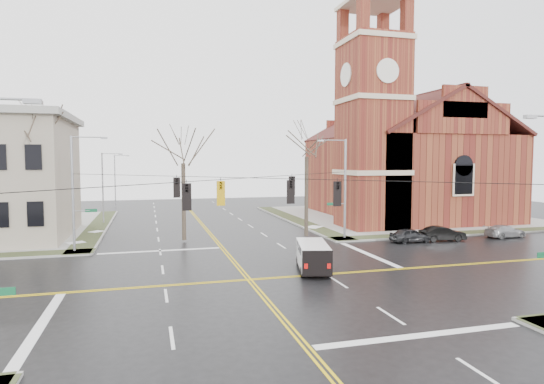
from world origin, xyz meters
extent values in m
plane|color=black|center=(0.00, 0.00, 0.00)|extent=(120.00, 120.00, 0.00)
cube|color=gray|center=(25.00, 25.00, 0.07)|extent=(30.00, 30.00, 0.15)
cube|color=#2B341C|center=(11.20, 25.00, 0.15)|extent=(2.00, 30.00, 0.02)
cube|color=#2B341C|center=(25.00, 11.20, 0.15)|extent=(30.00, 2.00, 0.02)
cube|color=#2B341C|center=(-11.20, 25.00, 0.15)|extent=(2.00, 30.00, 0.02)
cube|color=gold|center=(-0.12, 0.00, 0.01)|extent=(0.12, 100.00, 0.01)
cube|color=gold|center=(0.12, 0.00, 0.01)|extent=(0.12, 100.00, 0.01)
cube|color=gold|center=(0.00, -0.12, 0.01)|extent=(100.00, 0.12, 0.01)
cube|color=gold|center=(0.00, 0.12, 0.01)|extent=(100.00, 0.12, 0.01)
cube|color=silver|center=(5.00, -10.50, 0.01)|extent=(9.50, 0.50, 0.01)
cube|color=silver|center=(-5.00, 10.50, 0.01)|extent=(9.50, 0.50, 0.01)
cube|color=silver|center=(-10.50, -5.00, 0.01)|extent=(0.50, 9.50, 0.01)
cube|color=silver|center=(10.50, 5.00, 0.01)|extent=(0.50, 9.50, 0.01)
cube|color=maroon|center=(17.00, 17.00, 10.00)|extent=(6.00, 6.00, 20.00)
cube|color=beige|center=(17.00, 17.00, 19.50)|extent=(6.30, 6.30, 0.50)
cylinder|color=silver|center=(17.00, 13.95, 16.00)|extent=(2.40, 0.15, 2.40)
cylinder|color=silver|center=(13.95, 17.00, 16.00)|extent=(0.15, 2.40, 2.40)
cube|color=maroon|center=(26.00, 26.00, 5.00)|extent=(18.00, 24.00, 10.00)
cube|color=maroon|center=(16.80, 20.00, 2.20)|extent=(2.00, 5.00, 4.40)
cylinder|color=gray|center=(11.50, 11.50, 4.65)|extent=(0.20, 0.20, 9.00)
cylinder|color=gray|center=(10.90, 11.50, 3.30)|extent=(1.20, 0.06, 0.06)
cube|color=#0D4E2D|center=(10.20, 11.50, 3.30)|extent=(0.90, 0.04, 0.25)
cylinder|color=gray|center=(10.30, 11.50, 9.05)|extent=(2.40, 0.08, 0.08)
cube|color=gray|center=(9.10, 11.50, 9.00)|extent=(0.50, 0.22, 0.15)
cylinder|color=gray|center=(-11.50, 11.50, 4.65)|extent=(0.20, 0.20, 9.00)
cylinder|color=gray|center=(-10.90, 11.50, 3.30)|extent=(1.20, 0.06, 0.06)
cube|color=#0D4E2D|center=(-10.20, 11.50, 3.30)|extent=(0.90, 0.04, 0.25)
cylinder|color=gray|center=(-10.30, 11.50, 9.05)|extent=(2.40, 0.08, 0.08)
cube|color=gray|center=(-9.10, 11.50, 9.00)|extent=(0.50, 0.22, 0.15)
cube|color=gray|center=(9.10, -11.50, 9.00)|extent=(0.50, 0.22, 0.15)
cube|color=gray|center=(-9.10, -11.50, 9.00)|extent=(0.50, 0.22, 0.15)
cylinder|color=black|center=(0.00, 0.00, 6.20)|extent=(23.02, 23.02, 0.03)
cylinder|color=black|center=(0.00, 0.00, 6.20)|extent=(23.02, 23.02, 0.03)
imported|color=black|center=(-4.00, -4.00, 5.45)|extent=(0.21, 0.26, 1.30)
imported|color=black|center=(4.00, 4.00, 5.45)|extent=(0.21, 0.26, 1.30)
imported|color=#C9980B|center=(-2.00, -2.00, 5.45)|extent=(0.21, 0.26, 1.30)
imported|color=black|center=(-4.00, 4.00, 5.45)|extent=(0.21, 0.26, 1.30)
imported|color=black|center=(4.00, -4.00, 5.45)|extent=(0.21, 0.26, 1.30)
imported|color=black|center=(2.00, -2.00, 5.45)|extent=(0.21, 0.26, 1.30)
cylinder|color=gray|center=(-10.80, 28.00, 4.10)|extent=(0.16, 0.16, 8.00)
cylinder|color=gray|center=(-9.80, 28.00, 8.00)|extent=(2.00, 0.07, 0.07)
cube|color=gray|center=(-8.80, 28.00, 7.95)|extent=(0.45, 0.20, 0.13)
cylinder|color=gray|center=(-10.80, 48.00, 4.10)|extent=(0.16, 0.16, 8.00)
cylinder|color=gray|center=(-9.80, 48.00, 8.00)|extent=(2.00, 0.07, 0.07)
cube|color=gray|center=(-8.80, 48.00, 7.95)|extent=(0.45, 0.20, 0.13)
cube|color=white|center=(4.50, 1.02, 1.07)|extent=(2.89, 5.02, 1.51)
cube|color=white|center=(4.96, 2.93, 0.85)|extent=(1.96, 1.21, 1.07)
cube|color=black|center=(5.04, 3.23, 1.34)|extent=(1.63, 0.50, 0.71)
cube|color=black|center=(4.54, 1.20, 1.56)|extent=(2.55, 3.55, 0.49)
cube|color=#B70C0A|center=(3.25, -1.14, 0.89)|extent=(0.22, 0.11, 0.30)
cube|color=#B70C0A|center=(4.60, -1.47, 0.89)|extent=(0.22, 0.11, 0.30)
cube|color=black|center=(4.50, 1.02, 0.29)|extent=(2.95, 5.07, 0.09)
cylinder|color=black|center=(4.07, 2.73, 0.32)|extent=(0.38, 0.68, 0.64)
cylinder|color=black|center=(5.66, 2.34, 0.32)|extent=(0.38, 0.68, 0.64)
cylinder|color=black|center=(3.33, -0.29, 0.32)|extent=(0.38, 0.68, 0.64)
cylinder|color=black|center=(4.92, -0.68, 0.32)|extent=(0.38, 0.68, 0.64)
imported|color=black|center=(16.49, 8.53, 0.63)|extent=(3.73, 1.52, 1.27)
imported|color=black|center=(19.62, 8.38, 0.67)|extent=(4.15, 1.77, 1.33)
imported|color=#959597|center=(26.52, 8.49, 0.59)|extent=(4.17, 1.95, 1.18)
cylinder|color=#372E23|center=(-14.35, 14.08, 4.46)|extent=(0.36, 0.36, 8.61)
cylinder|color=#372E23|center=(-2.81, 14.15, 3.57)|extent=(0.36, 0.36, 6.84)
cylinder|color=#372E23|center=(8.45, 13.42, 3.86)|extent=(0.36, 0.36, 7.43)
camera|label=1|loc=(-5.82, -26.56, 7.25)|focal=30.00mm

